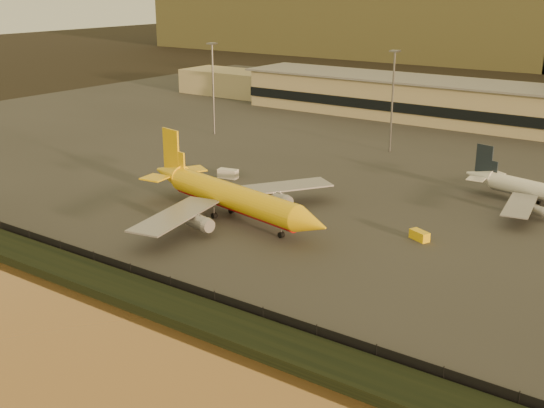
# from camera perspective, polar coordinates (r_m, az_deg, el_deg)

# --- Properties ---
(ground) EXTENTS (900.00, 900.00, 0.00)m
(ground) POSITION_cam_1_polar(r_m,az_deg,el_deg) (107.43, -4.42, -4.74)
(ground) COLOR black
(ground) RESTS_ON ground
(embankment) EXTENTS (320.00, 7.00, 1.40)m
(embankment) POSITION_cam_1_polar(r_m,az_deg,el_deg) (95.94, -10.98, -7.51)
(embankment) COLOR black
(embankment) RESTS_ON ground
(tarmac) EXTENTS (320.00, 220.00, 0.20)m
(tarmac) POSITION_cam_1_polar(r_m,az_deg,el_deg) (186.84, 14.60, 4.71)
(tarmac) COLOR #2D2D2D
(tarmac) RESTS_ON ground
(perimeter_fence) EXTENTS (300.00, 0.05, 2.20)m
(perimeter_fence) POSITION_cam_1_polar(r_m,az_deg,el_deg) (98.19, -9.31, -6.40)
(perimeter_fence) COLOR black
(perimeter_fence) RESTS_ON tarmac
(terminal_building) EXTENTS (202.00, 25.00, 12.60)m
(terminal_building) POSITION_cam_1_polar(r_m,az_deg,el_deg) (218.76, 14.13, 8.30)
(terminal_building) COLOR tan
(terminal_building) RESTS_ON tarmac
(apron_light_masts) EXTENTS (152.20, 12.20, 25.40)m
(apron_light_masts) POSITION_cam_1_polar(r_m,az_deg,el_deg) (160.43, 17.41, 8.02)
(apron_light_masts) COLOR slate
(apron_light_masts) RESTS_ON tarmac
(dhl_cargo_jet) EXTENTS (46.43, 44.80, 13.93)m
(dhl_cargo_jet) POSITION_cam_1_polar(r_m,az_deg,el_deg) (123.78, -3.43, 0.57)
(dhl_cargo_jet) COLOR yellow
(dhl_cargo_jet) RESTS_ON tarmac
(gse_vehicle_yellow) EXTENTS (3.89, 2.94, 1.60)m
(gse_vehicle_yellow) POSITION_cam_1_polar(r_m,az_deg,el_deg) (117.29, 12.24, -2.58)
(gse_vehicle_yellow) COLOR yellow
(gse_vehicle_yellow) RESTS_ON tarmac
(gse_vehicle_white) EXTENTS (4.71, 2.80, 1.98)m
(gse_vehicle_white) POSITION_cam_1_polar(r_m,az_deg,el_deg) (150.90, -3.71, 2.55)
(gse_vehicle_white) COLOR white
(gse_vehicle_white) RESTS_ON tarmac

